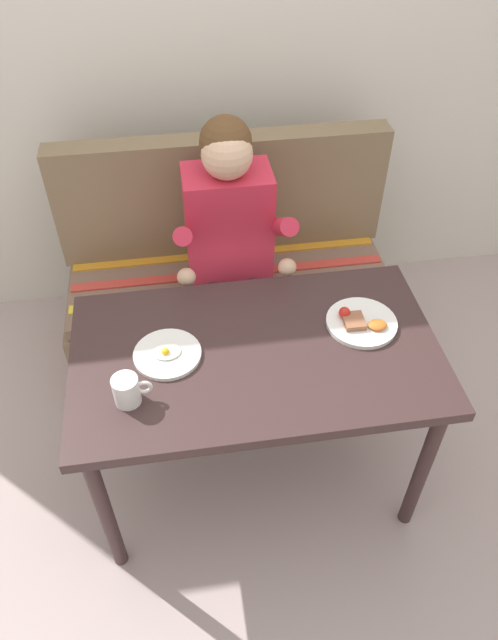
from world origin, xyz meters
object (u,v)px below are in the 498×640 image
coffee_mug (127,390)px  plate_breakfast (361,322)px  couch (229,289)px  plate_eggs (167,354)px  person (231,240)px  table (256,366)px

coffee_mug → plate_breakfast: bearing=15.1°
couch → plate_eggs: 0.90m
couch → plate_breakfast: size_ratio=6.00×
couch → person: 0.45m
person → coffee_mug: (-0.40, -0.74, 0.04)m
table → couch: size_ratio=0.83×
person → coffee_mug: bearing=-118.5°
couch → plate_eggs: size_ratio=6.58×
person → plate_eggs: person is taller
table → couch: couch is taller
table → plate_breakfast: bearing=9.4°
person → plate_eggs: 0.64m
plate_breakfast → coffee_mug: coffee_mug is taller
couch → person: person is taller
person → plate_breakfast: size_ratio=5.05×
plate_breakfast → plate_eggs: (-0.65, -0.04, -0.00)m
table → plate_eggs: (-0.29, 0.02, 0.09)m
table → coffee_mug: coffee_mug is taller
table → coffee_mug: 0.45m
table → person: bearing=90.6°
person → couch: bearing=88.0°
couch → plate_eggs: (-0.29, -0.75, 0.41)m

